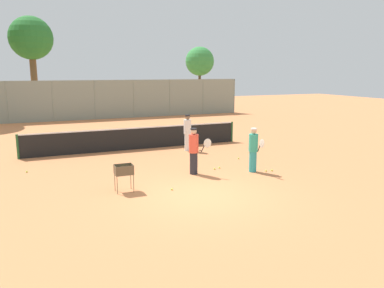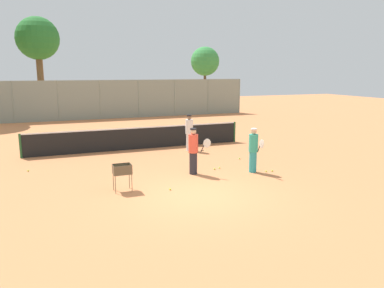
{
  "view_description": "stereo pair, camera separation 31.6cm",
  "coord_description": "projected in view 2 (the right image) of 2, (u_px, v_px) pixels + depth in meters",
  "views": [
    {
      "loc": [
        -4.46,
        -9.88,
        3.69
      ],
      "look_at": [
        0.96,
        2.85,
        1.0
      ],
      "focal_mm": 35.0,
      "sensor_mm": 36.0,
      "label": 1
    },
    {
      "loc": [
        -4.17,
        -10.0,
        3.69
      ],
      "look_at": [
        0.96,
        2.85,
        1.0
      ],
      "focal_mm": 35.0,
      "sensor_mm": 36.0,
      "label": 2
    }
  ],
  "objects": [
    {
      "name": "tennis_ball_2",
      "position": [
        215.0,
        169.0,
        14.28
      ],
      "size": [
        0.07,
        0.07,
        0.07
      ],
      "primitive_type": "sphere",
      "color": "#D1E54C",
      "rests_on": "ground_plane"
    },
    {
      "name": "player_yellow_shirt",
      "position": [
        194.0,
        150.0,
        13.53
      ],
      "size": [
        0.69,
        0.71,
        1.69
      ],
      "rotation": [
        0.0,
        0.0,
        5.48
      ],
      "color": "#26262D",
      "rests_on": "ground_plane"
    },
    {
      "name": "tree_4",
      "position": [
        38.0,
        40.0,
        31.86
      ],
      "size": [
        3.62,
        3.62,
        8.27
      ],
      "color": "brown",
      "rests_on": "ground_plane"
    },
    {
      "name": "tree_1",
      "position": [
        205.0,
        62.0,
        34.27
      ],
      "size": [
        2.62,
        2.62,
        5.91
      ],
      "color": "brown",
      "rests_on": "ground_plane"
    },
    {
      "name": "tennis_ball_3",
      "position": [
        28.0,
        171.0,
        14.01
      ],
      "size": [
        0.07,
        0.07,
        0.07
      ],
      "primitive_type": "sphere",
      "color": "#D1E54C",
      "rests_on": "ground_plane"
    },
    {
      "name": "back_fence",
      "position": [
        100.0,
        100.0,
        29.14
      ],
      "size": [
        24.73,
        0.08,
        3.03
      ],
      "color": "gray",
      "rests_on": "ground_plane"
    },
    {
      "name": "ground_plane",
      "position": [
        197.0,
        195.0,
        11.34
      ],
      "size": [
        80.0,
        80.0,
        0.0
      ],
      "primitive_type": "plane",
      "color": "#D37F4C"
    },
    {
      "name": "ball_cart",
      "position": [
        122.0,
        171.0,
        11.62
      ],
      "size": [
        0.56,
        0.41,
        0.85
      ],
      "color": "brown",
      "rests_on": "ground_plane"
    },
    {
      "name": "parked_car",
      "position": [
        11.0,
        110.0,
        29.46
      ],
      "size": [
        4.2,
        1.7,
        1.6
      ],
      "color": "white",
      "rests_on": "ground_plane"
    },
    {
      "name": "tennis_ball_5",
      "position": [
        219.0,
        168.0,
        14.43
      ],
      "size": [
        0.07,
        0.07,
        0.07
      ],
      "primitive_type": "sphere",
      "color": "#D1E54C",
      "rests_on": "ground_plane"
    },
    {
      "name": "tennis_ball_7",
      "position": [
        132.0,
        172.0,
        13.87
      ],
      "size": [
        0.07,
        0.07,
        0.07
      ],
      "primitive_type": "sphere",
      "color": "#D1E54C",
      "rests_on": "ground_plane"
    },
    {
      "name": "tennis_ball_6",
      "position": [
        266.0,
        171.0,
        13.94
      ],
      "size": [
        0.07,
        0.07,
        0.07
      ],
      "primitive_type": "sphere",
      "color": "#D1E54C",
      "rests_on": "ground_plane"
    },
    {
      "name": "tennis_ball_0",
      "position": [
        240.0,
        158.0,
        15.97
      ],
      "size": [
        0.07,
        0.07,
        0.07
      ],
      "primitive_type": "sphere",
      "color": "#D1E54C",
      "rests_on": "ground_plane"
    },
    {
      "name": "tennis_ball_4",
      "position": [
        170.0,
        189.0,
        11.82
      ],
      "size": [
        0.07,
        0.07,
        0.07
      ],
      "primitive_type": "sphere",
      "color": "#D1E54C",
      "rests_on": "ground_plane"
    },
    {
      "name": "player_white_outfit",
      "position": [
        189.0,
        132.0,
        17.56
      ],
      "size": [
        0.5,
        0.85,
        1.71
      ],
      "rotation": [
        0.0,
        0.0,
        1.14
      ],
      "color": "white",
      "rests_on": "ground_plane"
    },
    {
      "name": "tennis_ball_1",
      "position": [
        272.0,
        171.0,
        14.0
      ],
      "size": [
        0.07,
        0.07,
        0.07
      ],
      "primitive_type": "sphere",
      "color": "#D1E54C",
      "rests_on": "ground_plane"
    },
    {
      "name": "tennis_net",
      "position": [
        139.0,
        138.0,
        17.96
      ],
      "size": [
        10.49,
        0.1,
        1.07
      ],
      "color": "#26592D",
      "rests_on": "ground_plane"
    },
    {
      "name": "player_red_cap",
      "position": [
        253.0,
        150.0,
        13.78
      ],
      "size": [
        0.34,
        0.89,
        1.65
      ],
      "rotation": [
        0.0,
        0.0,
        4.75
      ],
      "color": "teal",
      "rests_on": "ground_plane"
    }
  ]
}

